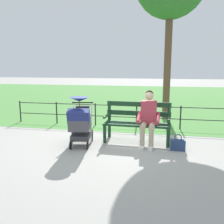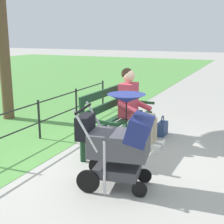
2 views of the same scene
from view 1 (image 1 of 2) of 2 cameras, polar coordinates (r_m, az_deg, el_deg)
The scene contains 7 objects.
ground_plane at distance 6.23m, azimuth -1.62°, elevation -6.56°, with size 60.00×60.00×0.00m, color #9E9B93.
grass_lawn at distance 14.78m, azimuth 5.83°, elevation 3.47°, with size 40.00×16.00×0.01m, color #518E42.
park_bench at distance 6.08m, azimuth 5.90°, elevation -1.90°, with size 1.62×0.65×0.96m.
person_on_bench at distance 5.82m, azimuth 8.39°, elevation -1.02°, with size 0.54×0.74×1.28m.
stroller at distance 5.74m, azimuth -7.34°, elevation -2.01°, with size 0.64×0.95×1.15m.
handbag at distance 5.68m, azimuth 14.96°, elevation -7.32°, with size 0.32×0.14×0.37m.
park_fence at distance 7.56m, azimuth 0.84°, elevation -0.22°, with size 6.47×0.04×0.70m.
Camera 1 is at (-1.30, 5.80, 1.85)m, focal length 39.55 mm.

